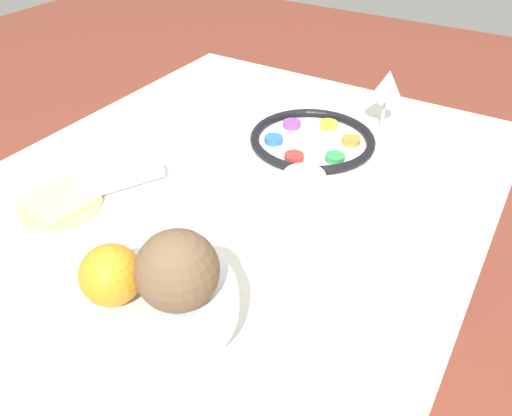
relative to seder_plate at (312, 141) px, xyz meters
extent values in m
plane|color=brown|center=(0.28, -0.07, -0.78)|extent=(8.00, 8.00, 0.00)
cube|color=silver|center=(0.28, -0.07, -0.40)|extent=(1.32, 1.00, 0.77)
cylinder|color=silver|center=(0.00, 0.00, -0.01)|extent=(0.29, 0.29, 0.01)
torus|color=black|center=(0.00, 0.00, 0.00)|extent=(0.29, 0.29, 0.02)
cylinder|color=red|center=(0.09, 0.00, 0.00)|extent=(0.04, 0.04, 0.01)
cylinder|color=#33934C|center=(0.05, 0.08, 0.00)|extent=(0.04, 0.04, 0.01)
cylinder|color=orange|center=(-0.05, 0.08, 0.00)|extent=(0.04, 0.04, 0.01)
cylinder|color=gold|center=(-0.09, 0.00, 0.00)|extent=(0.04, 0.04, 0.01)
cylinder|color=#844299|center=(-0.05, -0.08, 0.00)|extent=(0.04, 0.04, 0.01)
cylinder|color=#2D6BB7|center=(0.05, -0.08, 0.00)|extent=(0.04, 0.04, 0.01)
cylinder|color=silver|center=(-0.18, 0.10, -0.01)|extent=(0.07, 0.07, 0.00)
cylinder|color=silver|center=(-0.18, 0.10, 0.03)|extent=(0.01, 0.01, 0.08)
cone|color=silver|center=(-0.18, 0.10, 0.10)|extent=(0.07, 0.07, 0.06)
cylinder|color=silver|center=(0.64, 0.08, -0.01)|extent=(0.13, 0.13, 0.01)
cylinder|color=silver|center=(0.64, 0.08, 0.04)|extent=(0.03, 0.03, 0.09)
cylinder|color=silver|center=(0.64, 0.08, 0.09)|extent=(0.22, 0.22, 0.03)
sphere|color=orange|center=(0.66, 0.05, 0.15)|extent=(0.08, 0.08, 0.08)
sphere|color=brown|center=(0.63, 0.12, 0.16)|extent=(0.10, 0.10, 0.10)
cylinder|color=tan|center=(0.47, -0.32, -0.01)|extent=(0.16, 0.16, 0.01)
cube|color=#D1B784|center=(0.47, -0.32, 0.00)|extent=(0.13, 0.13, 0.01)
cylinder|color=white|center=(0.36, -0.26, 0.00)|extent=(0.17, 0.11, 0.04)
cylinder|color=silver|center=(0.23, 0.09, 0.02)|extent=(0.08, 0.08, 0.08)
cube|color=silver|center=(-0.02, 0.26, -0.01)|extent=(0.04, 0.19, 0.01)
cube|color=silver|center=(0.01, 0.26, -0.01)|extent=(0.04, 0.19, 0.01)
camera|label=1|loc=(0.94, 0.42, 0.57)|focal=35.00mm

